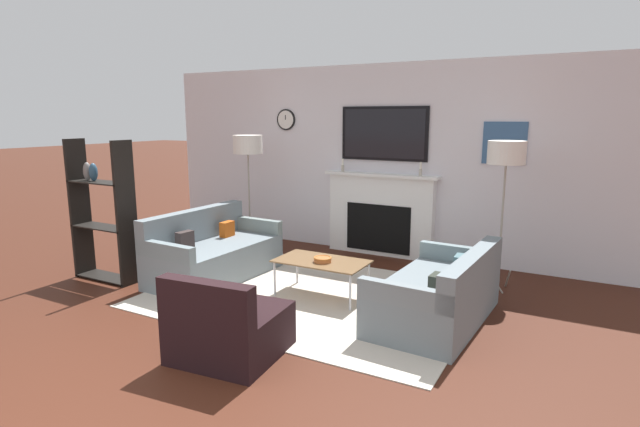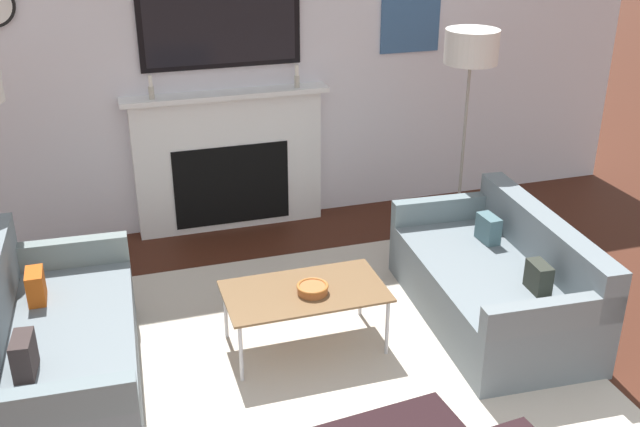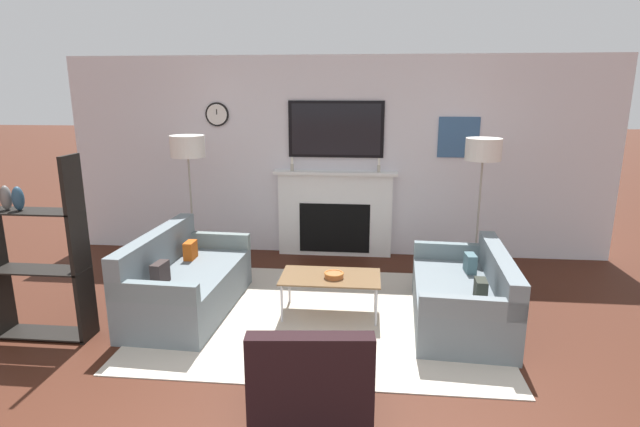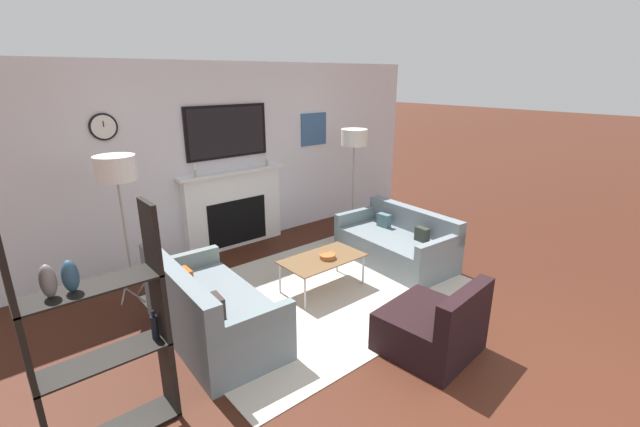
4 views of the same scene
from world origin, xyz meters
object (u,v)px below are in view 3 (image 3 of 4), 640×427
Objects in this scene: couch_right at (464,297)px; armchair at (311,380)px; decorative_bowl at (334,275)px; floor_lamp_right at (483,151)px; floor_lamp_left at (188,148)px; couch_left at (185,284)px; coffee_table at (331,279)px; shelf_unit at (35,250)px.

armchair is (-1.34, -1.56, -0.01)m from couch_right.
floor_lamp_right is (1.64, 1.25, 1.11)m from decorative_bowl.
floor_lamp_right is (0.35, 1.25, 1.29)m from couch_right.
floor_lamp_left is at bearing 146.71° from decorative_bowl.
coffee_table is at bearing 1.78° from couch_left.
decorative_bowl is 0.12× the size of floor_lamp_right.
coffee_table is 0.59× the size of floor_lamp_left.
shelf_unit is at bearing -170.22° from couch_right.
couch_right is 1.86× the size of armchair.
armchair is 0.89× the size of coffee_table.
floor_lamp_right and shelf_unit have the same top height.
coffee_table is at bearing 15.62° from shelf_unit.
shelf_unit is at bearing -155.79° from floor_lamp_right.
decorative_bowl is (-1.29, 0.01, 0.19)m from couch_right.
floor_lamp_right reaches higher than coffee_table.
shelf_unit is at bearing -148.18° from couch_left.
decorative_bowl is at bearing -142.78° from floor_lamp_right.
floor_lamp_right is (3.54, 0.00, 0.00)m from floor_lamp_left.
coffee_table is 2.50m from floor_lamp_left.
shelf_unit is (-2.65, -0.68, 0.40)m from decorative_bowl.
floor_lamp_right is (3.19, 1.25, 1.27)m from couch_left.
couch_right is 1.66× the size of coffee_table.
floor_lamp_right is at bearing 21.34° from couch_left.
couch_left is at bearing 179.91° from couch_right.
floor_lamp_left is 2.19m from shelf_unit.
couch_left is 0.99× the size of floor_lamp_left.
armchair is 1.62m from coffee_table.
armchair reaches higher than decorative_bowl.
armchair is at bearing -120.95° from floor_lamp_right.
decorative_bowl is 2.34m from floor_lamp_right.
armchair is 1.58m from decorative_bowl.
decorative_bowl is at bearing -50.93° from coffee_table.
shelf_unit is at bearing -164.38° from coffee_table.
shelf_unit reaches higher than decorative_bowl.
couch_left reaches higher than coffee_table.
floor_lamp_right reaches higher than armchair.
couch_right is at bearing -105.63° from floor_lamp_right.
shelf_unit reaches higher than couch_right.
floor_lamp_left is 1.00× the size of floor_lamp_right.
coffee_table is at bearing -32.82° from floor_lamp_left.
couch_right is 0.97× the size of floor_lamp_left.
shelf_unit is (-0.76, -1.93, -0.71)m from floor_lamp_left.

